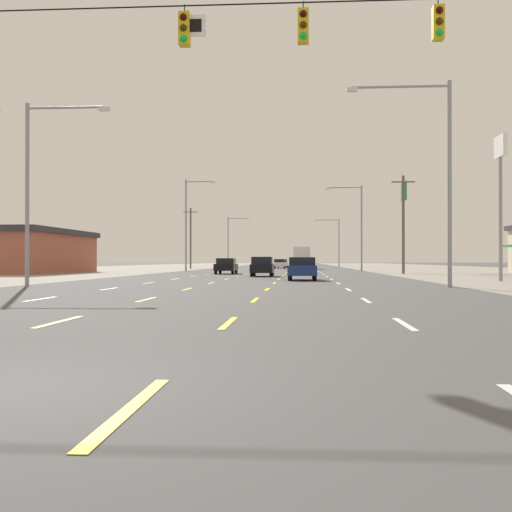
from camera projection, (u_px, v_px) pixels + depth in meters
The scene contains 23 objects.
ground_plane at pixel (272, 272), 71.93m from camera, with size 572.00×572.00×0.00m, color #4C4C4F.
lot_apron_left at pixel (56, 271), 73.65m from camera, with size 28.00×440.00×0.01m, color gray.
lot_apron_right at pixel (498, 272), 70.21m from camera, with size 28.00×440.00×0.01m, color gray.
lane_markings at pixel (282, 268), 110.34m from camera, with size 10.64×227.60×0.01m.
signal_span_wire at pixel (192, 106), 17.91m from camera, with size 27.00×0.53×9.61m.
sedan_inner_right_nearest at pixel (302, 268), 41.07m from camera, with size 1.80×4.50×1.46m.
hatchback_center_turn_near at pixel (262, 266), 50.54m from camera, with size 1.72×3.90×1.54m.
sedan_inner_left_mid at pixel (226, 266), 59.79m from camera, with size 1.80×4.50×1.46m.
box_truck_inner_right_midfar at pixel (302, 256), 95.52m from camera, with size 2.40×7.20×3.23m.
sedan_center_turn_far at pixel (280, 264), 100.30m from camera, with size 1.80×4.50×1.46m.
sedan_center_turn_farther at pixel (283, 263), 114.37m from camera, with size 1.80×4.50×1.46m.
sedan_inner_left_farthest at pixel (268, 263), 129.90m from camera, with size 1.80×4.50×1.46m.
storefront_left_row_1 at pixel (3, 251), 64.57m from camera, with size 14.15×18.15×4.35m.
pole_sign_right_row_1 at pixel (500, 174), 39.14m from camera, with size 0.24×1.87×8.88m.
pole_sign_right_row_2 at pixel (404, 202), 70.06m from camera, with size 0.24×2.75×9.76m.
streetlight_left_row_0 at pixel (36, 179), 31.41m from camera, with size 4.20×0.26×8.97m.
streetlight_right_row_0 at pixel (438, 166), 30.07m from camera, with size 4.88×0.26×9.68m.
streetlight_left_row_1 at pixel (189, 219), 74.86m from camera, with size 3.56×0.26×10.68m.
streetlight_right_row_1 at pixel (358, 222), 73.50m from camera, with size 4.19×0.26×9.85m.
streetlight_left_row_2 at pixel (230, 238), 118.29m from camera, with size 3.96×0.26×9.23m.
streetlight_right_row_2 at pixel (336, 239), 116.95m from camera, with size 4.50×0.26×8.86m.
utility_pole_right_row_1 at pixel (403, 223), 60.92m from camera, with size 2.20×0.26×9.31m.
utility_pole_left_row_2 at pixel (191, 237), 98.26m from camera, with size 2.20×0.26×9.26m.
Camera 1 is at (3.20, -5.89, 1.27)m, focal length 45.16 mm.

